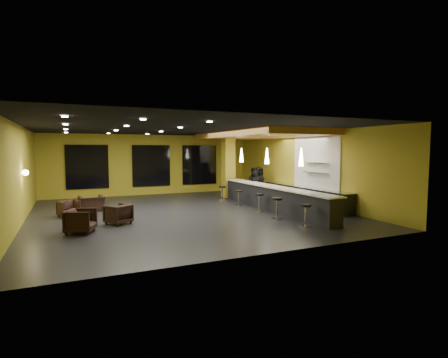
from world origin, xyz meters
name	(u,v)px	position (x,y,z in m)	size (l,w,h in m)	color
floor	(186,213)	(0.00, 0.00, -0.05)	(12.00, 13.00, 0.10)	black
ceiling	(185,127)	(0.00, 0.00, 3.55)	(12.00, 13.00, 0.10)	black
wall_back	(151,165)	(0.00, 6.55, 1.75)	(12.00, 0.10, 3.50)	#A89B25
wall_front	(267,185)	(0.00, -6.55, 1.75)	(12.00, 0.10, 3.50)	#A89B25
wall_left	(18,175)	(-6.05, 0.00, 1.75)	(0.10, 13.00, 3.50)	#A89B25
wall_right	(304,168)	(6.05, 0.00, 1.75)	(0.10, 13.00, 3.50)	#A89B25
wood_soffit	(257,135)	(4.00, 1.00, 3.36)	(3.60, 8.00, 0.28)	#B97D36
window_left	(87,167)	(-3.50, 6.44, 1.70)	(2.20, 0.06, 2.40)	black
window_center	(151,166)	(0.00, 6.44, 1.70)	(2.20, 0.06, 2.40)	black
window_right	(200,165)	(3.00, 6.44, 1.70)	(2.20, 0.06, 2.40)	black
tile_backsplash	(316,163)	(5.96, -1.00, 2.00)	(0.06, 3.20, 2.40)	white
bar_counter	(272,199)	(3.65, -1.00, 0.50)	(0.60, 8.00, 1.00)	black
bar_top	(273,187)	(3.65, -1.00, 1.02)	(0.78, 8.10, 0.05)	white
prep_counter	(303,196)	(5.65, -0.50, 0.43)	(0.70, 6.00, 0.86)	black
prep_top	(303,187)	(5.65, -0.50, 0.89)	(0.72, 6.00, 0.03)	silver
wall_shelf_lower	(316,172)	(5.82, -1.20, 1.60)	(0.30, 1.50, 0.03)	silver
wall_shelf_upper	(316,163)	(5.82, -1.20, 2.05)	(0.30, 1.50, 0.03)	silver
column	(228,166)	(3.65, 3.60, 1.75)	(0.60, 0.60, 3.50)	#A69625
wall_sconce	(25,173)	(-5.88, 0.50, 1.80)	(0.22, 0.22, 0.22)	#FFE5B2
pendant_0	(301,157)	(3.65, -3.00, 2.35)	(0.20, 0.20, 0.70)	white
pendant_1	(267,156)	(3.65, -0.50, 2.35)	(0.20, 0.20, 0.70)	white
pendant_2	(241,155)	(3.65, 2.00, 2.35)	(0.20, 0.20, 0.70)	white
staff_a	(256,186)	(4.18, 1.37, 0.79)	(0.58, 0.38, 1.58)	black
staff_b	(254,183)	(4.69, 2.50, 0.83)	(0.80, 0.63, 1.66)	black
staff_c	(259,183)	(4.95, 2.47, 0.86)	(0.84, 0.55, 1.72)	black
armchair_a	(81,221)	(-4.16, -2.15, 0.38)	(0.81, 0.83, 0.76)	black
armchair_b	(118,214)	(-2.90, -1.27, 0.35)	(0.76, 0.78, 0.71)	black
armchair_c	(69,209)	(-4.50, 0.92, 0.32)	(0.69, 0.71, 0.65)	black
armchair_d	(92,204)	(-3.59, 1.93, 0.32)	(0.99, 0.87, 0.65)	black
bar_stool_0	(306,212)	(2.91, -4.30, 0.49)	(0.39, 0.39, 0.77)	silver
bar_stool_1	(277,205)	(2.71, -2.82, 0.52)	(0.41, 0.41, 0.82)	silver
bar_stool_2	(259,200)	(2.94, -1.09, 0.49)	(0.39, 0.39, 0.77)	silver
bar_stool_3	(239,196)	(2.81, 0.62, 0.47)	(0.37, 0.37, 0.73)	silver
bar_stool_4	(222,191)	(2.80, 2.50, 0.48)	(0.38, 0.38, 0.74)	silver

